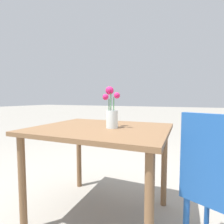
{
  "coord_description": "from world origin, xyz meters",
  "views": [
    {
      "loc": [
        0.61,
        -1.18,
        0.94
      ],
      "look_at": [
        0.09,
        -0.01,
        0.84
      ],
      "focal_mm": 28.0,
      "sensor_mm": 36.0,
      "label": 1
    }
  ],
  "objects": [
    {
      "name": "ground_plane",
      "position": [
        0.0,
        0.0,
        0.0
      ],
      "size": [
        40.0,
        40.0,
        0.0
      ],
      "primitive_type": "plane",
      "color": "gray"
    },
    {
      "name": "table_front",
      "position": [
        0.0,
        0.0,
        0.63
      ],
      "size": [
        1.02,
        0.85,
        0.72
      ],
      "color": "brown",
      "rests_on": "ground_plane"
    },
    {
      "name": "flower_vase",
      "position": [
        0.09,
        -0.0,
        0.83
      ],
      "size": [
        0.13,
        0.12,
        0.31
      ],
      "color": "silver",
      "rests_on": "table_front"
    }
  ]
}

